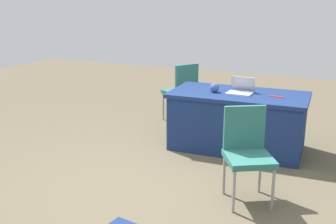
{
  "coord_description": "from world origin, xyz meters",
  "views": [
    {
      "loc": [
        -1.73,
        3.36,
        1.98
      ],
      "look_at": [
        -0.19,
        -0.09,
        0.9
      ],
      "focal_mm": 43.35,
      "sensor_mm": 36.0,
      "label": 1
    }
  ],
  "objects_px": {
    "chair_aisle": "(182,89)",
    "laptop_silver": "(240,90)",
    "yarn_ball": "(214,88)",
    "table_foreground": "(238,121)",
    "chair_back_row": "(247,149)",
    "scissors_red": "(277,97)"
  },
  "relations": [
    {
      "from": "chair_aisle",
      "to": "laptop_silver",
      "type": "relative_size",
      "value": 2.93
    },
    {
      "from": "laptop_silver",
      "to": "chair_aisle",
      "type": "bearing_deg",
      "value": -32.56
    },
    {
      "from": "chair_aisle",
      "to": "yarn_ball",
      "type": "relative_size",
      "value": 7.95
    },
    {
      "from": "chair_aisle",
      "to": "yarn_ball",
      "type": "distance_m",
      "value": 1.23
    },
    {
      "from": "chair_aisle",
      "to": "laptop_silver",
      "type": "bearing_deg",
      "value": -91.53
    },
    {
      "from": "table_foreground",
      "to": "laptop_silver",
      "type": "xyz_separation_m",
      "value": [
        -0.02,
        0.0,
        0.42
      ]
    },
    {
      "from": "chair_aisle",
      "to": "chair_back_row",
      "type": "relative_size",
      "value": 1.02
    },
    {
      "from": "scissors_red",
      "to": "chair_back_row",
      "type": "bearing_deg",
      "value": -82.91
    },
    {
      "from": "yarn_ball",
      "to": "scissors_red",
      "type": "bearing_deg",
      "value": -175.07
    },
    {
      "from": "table_foreground",
      "to": "scissors_red",
      "type": "bearing_deg",
      "value": 177.84
    },
    {
      "from": "table_foreground",
      "to": "chair_back_row",
      "type": "bearing_deg",
      "value": 108.09
    },
    {
      "from": "chair_back_row",
      "to": "laptop_silver",
      "type": "xyz_separation_m",
      "value": [
        0.42,
        -1.36,
        0.27
      ]
    },
    {
      "from": "chair_aisle",
      "to": "scissors_red",
      "type": "bearing_deg",
      "value": -83.48
    },
    {
      "from": "table_foreground",
      "to": "yarn_ball",
      "type": "bearing_deg",
      "value": 15.75
    },
    {
      "from": "yarn_ball",
      "to": "laptop_silver",
      "type": "bearing_deg",
      "value": -165.1
    },
    {
      "from": "chair_back_row",
      "to": "yarn_ball",
      "type": "bearing_deg",
      "value": -89.63
    },
    {
      "from": "chair_aisle",
      "to": "chair_back_row",
      "type": "distance_m",
      "value": 2.66
    },
    {
      "from": "chair_aisle",
      "to": "scissors_red",
      "type": "distance_m",
      "value": 1.82
    },
    {
      "from": "chair_aisle",
      "to": "yarn_ball",
      "type": "xyz_separation_m",
      "value": [
        -0.81,
        0.88,
        0.27
      ]
    },
    {
      "from": "table_foreground",
      "to": "chair_aisle",
      "type": "relative_size",
      "value": 1.86
    },
    {
      "from": "chair_aisle",
      "to": "yarn_ball",
      "type": "bearing_deg",
      "value": -103.93
    },
    {
      "from": "chair_back_row",
      "to": "yarn_ball",
      "type": "distance_m",
      "value": 1.5
    }
  ]
}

